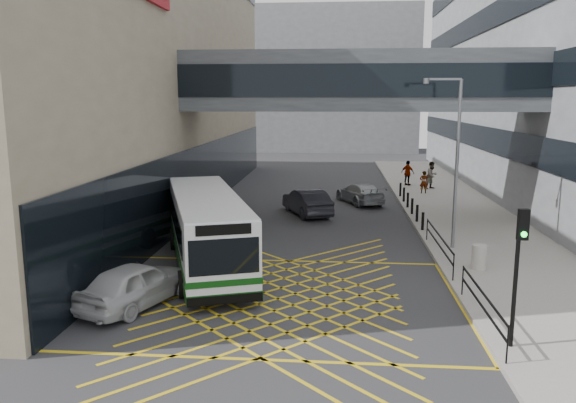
% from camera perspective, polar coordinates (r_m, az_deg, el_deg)
% --- Properties ---
extents(ground, '(120.00, 120.00, 0.00)m').
position_cam_1_polar(ground, '(19.12, -1.04, -9.86)').
color(ground, '#333335').
extents(building_whsmith, '(24.17, 42.00, 16.00)m').
position_cam_1_polar(building_whsmith, '(39.26, -26.03, 11.35)').
color(building_whsmith, gray).
rests_on(building_whsmith, ground).
extents(building_far, '(28.00, 16.00, 18.00)m').
position_cam_1_polar(building_far, '(77.98, 2.09, 12.09)').
color(building_far, gray).
rests_on(building_far, ground).
extents(skybridge, '(20.00, 4.10, 3.00)m').
position_cam_1_polar(skybridge, '(29.88, 7.21, 11.98)').
color(skybridge, '#494E53').
rests_on(skybridge, ground).
extents(pavement, '(6.00, 54.00, 0.16)m').
position_cam_1_polar(pavement, '(34.24, 16.82, -1.09)').
color(pavement, gray).
rests_on(pavement, ground).
extents(box_junction, '(12.00, 9.00, 0.01)m').
position_cam_1_polar(box_junction, '(19.12, -1.04, -9.84)').
color(box_junction, gold).
rests_on(box_junction, ground).
extents(bus, '(5.69, 10.72, 2.95)m').
position_cam_1_polar(bus, '(22.57, -8.29, -2.63)').
color(bus, white).
rests_on(bus, ground).
extents(car_white, '(3.50, 5.02, 1.48)m').
position_cam_1_polar(car_white, '(18.95, -15.17, -8.05)').
color(car_white, silver).
rests_on(car_white, ground).
extents(car_dark, '(3.62, 5.17, 1.51)m').
position_cam_1_polar(car_dark, '(32.47, 1.93, -0.04)').
color(car_dark, black).
rests_on(car_dark, ground).
extents(car_silver, '(3.45, 4.87, 1.40)m').
position_cam_1_polar(car_silver, '(36.37, 7.32, 0.91)').
color(car_silver, gray).
rests_on(car_silver, ground).
extents(traffic_light, '(0.27, 0.44, 3.74)m').
position_cam_1_polar(traffic_light, '(15.57, 22.40, -5.37)').
color(traffic_light, black).
rests_on(traffic_light, pavement).
extents(street_lamp, '(1.66, 0.28, 7.32)m').
position_cam_1_polar(street_lamp, '(25.14, 16.47, 4.73)').
color(street_lamp, slate).
rests_on(street_lamp, pavement).
extents(litter_bin, '(0.55, 0.55, 0.96)m').
position_cam_1_polar(litter_bin, '(22.86, 18.83, -5.34)').
color(litter_bin, '#ADA89E').
rests_on(litter_bin, pavement).
extents(kerb_railings, '(0.05, 12.54, 1.00)m').
position_cam_1_polar(kerb_railings, '(20.89, 16.61, -6.00)').
color(kerb_railings, black).
rests_on(kerb_railings, pavement).
extents(bollards, '(0.14, 10.14, 0.90)m').
position_cam_1_polar(bollards, '(33.68, 12.28, -0.15)').
color(bollards, black).
rests_on(bollards, pavement).
extents(pedestrian_a, '(0.64, 0.46, 1.56)m').
position_cam_1_polar(pedestrian_a, '(40.05, 13.62, 1.92)').
color(pedestrian_a, gray).
rests_on(pedestrian_a, pavement).
extents(pedestrian_b, '(1.10, 1.02, 1.96)m').
position_cam_1_polar(pedestrian_b, '(42.28, 14.41, 2.59)').
color(pedestrian_b, gray).
rests_on(pedestrian_b, pavement).
extents(pedestrian_c, '(1.20, 1.11, 1.88)m').
position_cam_1_polar(pedestrian_c, '(43.47, 12.07, 2.84)').
color(pedestrian_c, gray).
rests_on(pedestrian_c, pavement).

